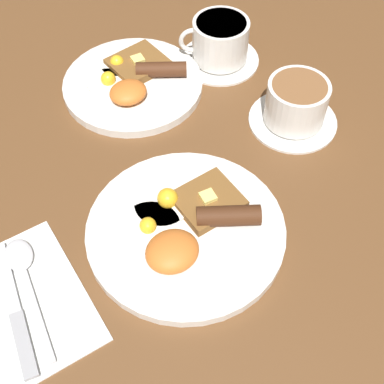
% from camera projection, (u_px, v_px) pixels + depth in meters
% --- Properties ---
extents(ground_plane, '(3.00, 3.00, 0.00)m').
position_uv_depth(ground_plane, '(186.00, 234.00, 0.74)').
color(ground_plane, brown).
extents(breakfast_plate_near, '(0.27, 0.27, 0.05)m').
position_uv_depth(breakfast_plate_near, '(186.00, 229.00, 0.73)').
color(breakfast_plate_near, silver).
rests_on(breakfast_plate_near, ground_plane).
extents(breakfast_plate_far, '(0.24, 0.24, 0.04)m').
position_uv_depth(breakfast_plate_far, '(133.00, 82.00, 0.91)').
color(breakfast_plate_far, silver).
rests_on(breakfast_plate_far, ground_plane).
extents(teacup_near, '(0.14, 0.14, 0.08)m').
position_uv_depth(teacup_near, '(296.00, 105.00, 0.84)').
color(teacup_near, silver).
rests_on(teacup_near, ground_plane).
extents(teacup_far, '(0.14, 0.14, 0.08)m').
position_uv_depth(teacup_far, '(220.00, 43.00, 0.93)').
color(teacup_far, silver).
rests_on(teacup_far, ground_plane).
extents(napkin, '(0.15, 0.20, 0.01)m').
position_uv_depth(napkin, '(24.00, 303.00, 0.67)').
color(napkin, white).
rests_on(napkin, ground_plane).
extents(knife, '(0.04, 0.19, 0.01)m').
position_uv_depth(knife, '(16.00, 314.00, 0.66)').
color(knife, silver).
rests_on(knife, napkin).
extents(spoon, '(0.04, 0.19, 0.01)m').
position_uv_depth(spoon, '(22.00, 266.00, 0.70)').
color(spoon, silver).
rests_on(spoon, napkin).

